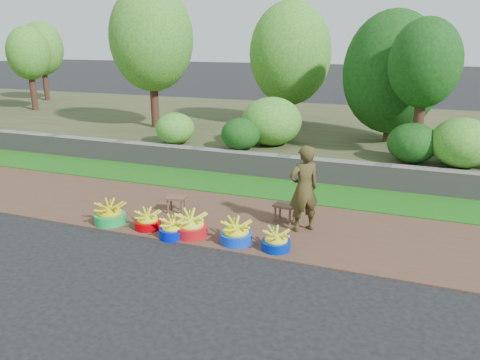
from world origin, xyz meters
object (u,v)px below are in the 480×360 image
at_px(basin_a, 110,215).
at_px(basin_e, 236,234).
at_px(stool_left, 176,200).
at_px(stool_right, 285,208).
at_px(vendor_woman, 304,189).
at_px(basin_c, 173,229).
at_px(basin_f, 276,241).
at_px(basin_b, 148,221).
at_px(basin_d, 191,226).

relative_size(basin_a, basin_e, 1.05).
distance_m(basin_e, stool_left, 1.76).
xyz_separation_m(stool_right, vendor_woman, (0.38, -0.26, 0.47)).
bearing_deg(basin_e, basin_c, -172.09).
height_order(basin_a, stool_right, basin_a).
bearing_deg(basin_f, basin_b, 179.68).
xyz_separation_m(basin_d, stool_right, (1.26, 1.16, 0.09)).
bearing_deg(stool_right, basin_f, -80.55).
height_order(basin_e, stool_left, basin_e).
distance_m(basin_a, stool_right, 3.07).
bearing_deg(basin_a, basin_e, 0.90).
relative_size(basin_e, stool_left, 1.30).
xyz_separation_m(basin_d, stool_left, (-0.74, 0.86, 0.09)).
xyz_separation_m(basin_a, basin_f, (3.03, 0.03, -0.03)).
bearing_deg(basin_d, stool_left, 130.68).
bearing_deg(basin_d, basin_a, -178.93).
height_order(basin_c, stool_left, basin_c).
xyz_separation_m(basin_b, basin_d, (0.83, -0.01, 0.03)).
bearing_deg(basin_d, basin_b, 179.37).
bearing_deg(basin_e, basin_b, 179.95).
distance_m(basin_c, basin_e, 1.06).
relative_size(basin_b, basin_e, 0.87).
distance_m(basin_b, stool_left, 0.86).
xyz_separation_m(basin_b, stool_right, (2.09, 1.15, 0.13)).
bearing_deg(stool_right, basin_d, -137.56).
height_order(basin_b, stool_right, stool_right).
bearing_deg(basin_e, vendor_woman, 46.05).
xyz_separation_m(basin_d, vendor_woman, (1.65, 0.89, 0.57)).
xyz_separation_m(basin_b, basin_e, (1.62, -0.00, 0.02)).
distance_m(basin_c, stool_right, 2.00).
height_order(basin_d, basin_f, basin_d).
bearing_deg(basin_b, basin_d, -0.63).
bearing_deg(basin_f, stool_left, 158.55).
bearing_deg(vendor_woman, basin_b, -21.71).
relative_size(basin_d, vendor_woman, 0.37).
bearing_deg(basin_f, basin_a, -179.51).
bearing_deg(basin_c, basin_a, 175.25).
height_order(basin_e, stool_right, basin_e).
relative_size(basin_b, basin_c, 0.99).
height_order(stool_left, vendor_woman, vendor_woman).
xyz_separation_m(basin_d, basin_e, (0.79, 0.01, -0.01)).
distance_m(basin_e, vendor_woman, 1.36).
bearing_deg(basin_b, stool_right, 28.75).
bearing_deg(basin_a, stool_left, 46.97).
height_order(basin_e, basin_f, basin_e).
relative_size(basin_d, stool_right, 1.34).
distance_m(basin_f, stool_right, 1.18).
distance_m(basin_f, stool_left, 2.36).
bearing_deg(vendor_woman, basin_e, 4.68).
bearing_deg(basin_a, stool_right, 22.72).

